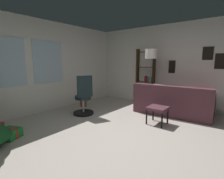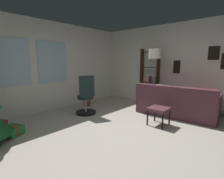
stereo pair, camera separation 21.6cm
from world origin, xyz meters
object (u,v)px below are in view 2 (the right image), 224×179
object	(u,v)px
couch	(181,104)
potted_plant	(88,98)
floor_lamp	(155,58)
office_chair	(86,99)
gift_box_green	(12,131)
footstool	(159,110)
bookshelf	(150,81)

from	to	relation	value
couch	potted_plant	xyz separation A→B (m)	(-1.13, 2.56, -0.04)
couch	floor_lamp	world-z (taller)	floor_lamp
office_chair	floor_lamp	bearing A→B (deg)	-34.58
potted_plant	gift_box_green	bearing A→B (deg)	-167.56
footstool	bookshelf	distance (m)	1.93
gift_box_green	bookshelf	size ratio (longest dim) A/B	0.24
office_chair	bookshelf	xyz separation A→B (m)	(2.11, -0.75, 0.38)
couch	floor_lamp	bearing A→B (deg)	92.71
gift_box_green	potted_plant	xyz separation A→B (m)	(2.41, 0.53, 0.17)
floor_lamp	couch	bearing A→B (deg)	-87.29
footstool	bookshelf	bearing A→B (deg)	35.97
footstool	potted_plant	size ratio (longest dim) A/B	0.66
bookshelf	potted_plant	distance (m)	2.12
footstool	potted_plant	distance (m)	2.44
gift_box_green	office_chair	bearing A→B (deg)	-1.85
gift_box_green	potted_plant	size ratio (longest dim) A/B	0.68
couch	office_chair	distance (m)	2.60
bookshelf	floor_lamp	distance (m)	0.94
couch	potted_plant	distance (m)	2.80
gift_box_green	bookshelf	xyz separation A→B (m)	(3.96, -0.81, 0.72)
couch	footstool	distance (m)	1.11
gift_box_green	office_chair	world-z (taller)	office_chair
footstool	office_chair	xyz separation A→B (m)	(-0.59, 1.85, 0.08)
footstool	floor_lamp	distance (m)	1.74
couch	office_chair	world-z (taller)	office_chair
couch	floor_lamp	xyz separation A→B (m)	(-0.04, 0.83, 1.23)
bookshelf	couch	bearing A→B (deg)	-108.78
office_chair	floor_lamp	size ratio (longest dim) A/B	0.60
potted_plant	couch	bearing A→B (deg)	-66.21
couch	bookshelf	world-z (taller)	bookshelf
gift_box_green	potted_plant	distance (m)	2.48
floor_lamp	potted_plant	world-z (taller)	floor_lamp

